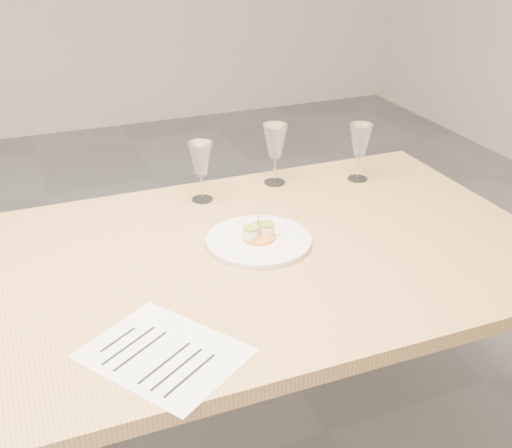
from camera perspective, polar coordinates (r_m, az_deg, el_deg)
name	(u,v)px	position (r m, az deg, el deg)	size (l,w,h in m)	color
dining_table	(104,304)	(1.67, -13.32, -6.91)	(2.40, 1.00, 0.75)	tan
dinner_plate	(259,240)	(1.75, 0.26, -1.39)	(0.29, 0.29, 0.07)	white
recipe_sheet	(164,354)	(1.37, -8.20, -11.33)	(0.38, 0.40, 0.00)	white
wine_glass_2	(201,160)	(1.96, -4.94, 5.65)	(0.08, 0.08, 0.19)	white
wine_glass_3	(275,143)	(2.08, 1.72, 7.23)	(0.08, 0.08, 0.20)	white
wine_glass_4	(360,141)	(2.13, 9.25, 7.26)	(0.08, 0.08, 0.19)	white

